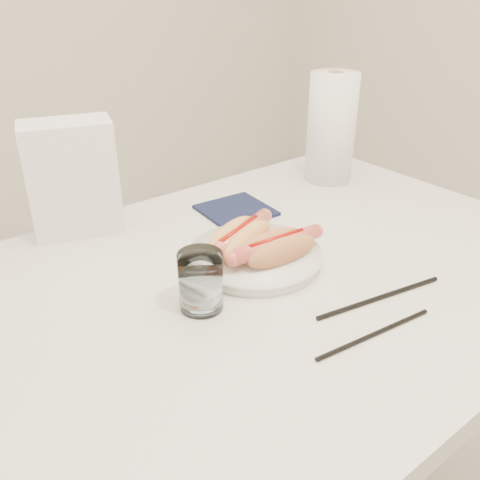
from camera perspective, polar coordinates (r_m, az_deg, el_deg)
table at (r=0.93m, az=1.66°, el=-7.02°), size 1.20×0.80×0.75m
plate at (r=0.93m, az=1.65°, el=-1.97°), size 0.25×0.25×0.02m
hotdog_left at (r=0.92m, az=-0.10°, el=0.13°), size 0.18×0.12×0.05m
hotdog_right at (r=0.89m, az=3.97°, el=-0.89°), size 0.18×0.08×0.05m
water_glass at (r=0.79m, az=-4.28°, el=-4.48°), size 0.07×0.07×0.09m
chopstick_near at (r=0.78m, az=14.38°, el=-9.84°), size 0.21×0.03×0.01m
chopstick_far at (r=0.86m, az=14.95°, el=-6.04°), size 0.24×0.05×0.01m
napkin_box at (r=1.05m, az=-17.72°, el=6.39°), size 0.18×0.14×0.22m
navy_napkin at (r=1.12m, az=-0.46°, el=3.25°), size 0.15×0.15×0.01m
paper_towel_roll at (r=1.28m, az=9.89°, el=11.89°), size 0.13×0.13×0.25m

